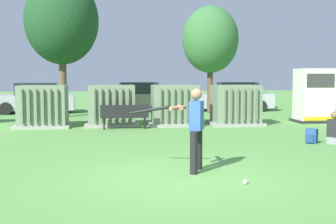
{
  "coord_description": "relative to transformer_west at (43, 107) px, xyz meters",
  "views": [
    {
      "loc": [
        -1.33,
        -8.58,
        2.01
      ],
      "look_at": [
        0.14,
        3.5,
        1.0
      ],
      "focal_mm": 47.25,
      "sensor_mm": 36.0,
      "label": 1
    }
  ],
  "objects": [
    {
      "name": "tree_left",
      "position": [
        0.3,
        4.21,
        3.8
      ],
      "size": [
        3.5,
        3.5,
        6.68
      ],
      "color": "brown",
      "rests_on": "ground"
    },
    {
      "name": "parked_car_right_of_center",
      "position": [
        9.61,
        6.97,
        -0.04
      ],
      "size": [
        4.29,
        2.11,
        1.62
      ],
      "color": "#B2B2B7",
      "rests_on": "ground"
    },
    {
      "name": "park_bench",
      "position": [
        3.13,
        -1.07,
        -0.25
      ],
      "size": [
        1.81,
        0.43,
        0.92
      ],
      "color": "black",
      "rests_on": "ground"
    },
    {
      "name": "seated_spectator",
      "position": [
        9.25,
        -5.3,
        -0.41
      ],
      "size": [
        0.78,
        0.68,
        0.96
      ],
      "color": "gray",
      "rests_on": "ground"
    },
    {
      "name": "sports_ball",
      "position": [
        5.14,
        -9.76,
        -0.74
      ],
      "size": [
        0.09,
        0.09,
        0.09
      ],
      "primitive_type": "sphere",
      "color": "white",
      "rests_on": "ground"
    },
    {
      "name": "generator_enclosure",
      "position": [
        11.27,
        0.5,
        0.35
      ],
      "size": [
        1.6,
        1.4,
        2.3
      ],
      "color": "#262626",
      "rests_on": "ground"
    },
    {
      "name": "backpack",
      "position": [
        8.54,
        -5.23,
        -0.57
      ],
      "size": [
        0.38,
        0.38,
        0.44
      ],
      "color": "#264C8C",
      "rests_on": "ground"
    },
    {
      "name": "parked_car_leftmost",
      "position": [
        -1.46,
        6.61,
        -0.04
      ],
      "size": [
        4.29,
        2.1,
        1.62
      ],
      "color": "#B2B2B7",
      "rests_on": "ground"
    },
    {
      "name": "parked_car_left_of_center",
      "position": [
        4.0,
        7.46,
        -0.04
      ],
      "size": [
        4.26,
        2.04,
        1.62
      ],
      "color": "gray",
      "rests_on": "ground"
    },
    {
      "name": "tree_center_left",
      "position": [
        7.81,
        5.47,
        3.09
      ],
      "size": [
        2.96,
        2.96,
        5.65
      ],
      "color": "brown",
      "rests_on": "ground"
    },
    {
      "name": "transformer_west",
      "position": [
        0.0,
        0.0,
        0.0
      ],
      "size": [
        2.1,
        1.7,
        1.62
      ],
      "color": "#9E9B93",
      "rests_on": "ground"
    },
    {
      "name": "batter",
      "position": [
        4.39,
        -8.57,
        0.19
      ],
      "size": [
        1.57,
        0.9,
        1.74
      ],
      "color": "black",
      "rests_on": "ground"
    },
    {
      "name": "transformer_mid_east",
      "position": [
        5.16,
        0.03,
        0.0
      ],
      "size": [
        2.1,
        1.7,
        1.62
      ],
      "color": "#9E9B93",
      "rests_on": "ground"
    },
    {
      "name": "transformer_mid_west",
      "position": [
        2.65,
        0.15,
        0.0
      ],
      "size": [
        2.1,
        1.7,
        1.62
      ],
      "color": "#9E9B93",
      "rests_on": "ground"
    },
    {
      "name": "transformer_east",
      "position": [
        7.63,
        -0.17,
        0.0
      ],
      "size": [
        2.1,
        1.7,
        1.62
      ],
      "color": "#9E9B93",
      "rests_on": "ground"
    },
    {
      "name": "ground_plane",
      "position": [
        4.08,
        -8.99,
        -0.79
      ],
      "size": [
        96.0,
        96.0,
        0.0
      ],
      "primitive_type": "plane",
      "color": "#5B9947"
    }
  ]
}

